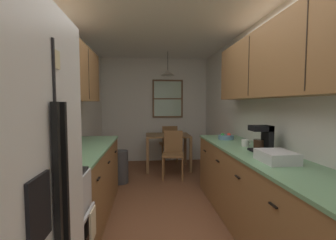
% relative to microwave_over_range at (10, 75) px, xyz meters
% --- Properties ---
extents(ground_plane, '(12.00, 12.00, 0.00)m').
position_rel_microwave_over_range_xyz_m(ground_plane, '(1.11, 1.56, -1.62)').
color(ground_plane, brown).
extents(wall_left, '(0.10, 9.00, 2.55)m').
position_rel_microwave_over_range_xyz_m(wall_left, '(-0.24, 1.56, -0.35)').
color(wall_left, silver).
rests_on(wall_left, ground).
extents(wall_right, '(0.10, 9.00, 2.55)m').
position_rel_microwave_over_range_xyz_m(wall_right, '(2.46, 1.56, -0.35)').
color(wall_right, silver).
rests_on(wall_right, ground).
extents(wall_back, '(4.40, 0.10, 2.55)m').
position_rel_microwave_over_range_xyz_m(wall_back, '(1.11, 4.21, -0.35)').
color(wall_back, silver).
rests_on(wall_back, ground).
extents(ceiling_slab, '(4.40, 9.00, 0.08)m').
position_rel_microwave_over_range_xyz_m(ceiling_slab, '(1.11, 1.56, 0.97)').
color(ceiling_slab, white).
extents(microwave_over_range, '(0.39, 0.60, 0.34)m').
position_rel_microwave_over_range_xyz_m(microwave_over_range, '(0.00, 0.00, 0.00)').
color(microwave_over_range, silver).
extents(counter_left, '(0.64, 1.96, 0.90)m').
position_rel_microwave_over_range_xyz_m(counter_left, '(0.11, 1.30, -1.17)').
color(counter_left, olive).
rests_on(counter_left, ground).
extents(upper_cabinets_left, '(0.33, 2.04, 0.72)m').
position_rel_microwave_over_range_xyz_m(upper_cabinets_left, '(-0.03, 1.25, 0.21)').
color(upper_cabinets_left, olive).
extents(counter_right, '(0.64, 3.29, 0.90)m').
position_rel_microwave_over_range_xyz_m(counter_right, '(2.11, 0.58, -1.17)').
color(counter_right, olive).
rests_on(counter_right, ground).
extents(upper_cabinets_right, '(0.33, 2.97, 0.75)m').
position_rel_microwave_over_range_xyz_m(upper_cabinets_right, '(2.25, 0.53, 0.25)').
color(upper_cabinets_right, olive).
extents(dining_table, '(0.95, 0.74, 0.76)m').
position_rel_microwave_over_range_xyz_m(dining_table, '(1.36, 3.39, -0.99)').
color(dining_table, brown).
rests_on(dining_table, ground).
extents(dining_chair_near, '(0.45, 0.45, 0.90)m').
position_rel_microwave_over_range_xyz_m(dining_chair_near, '(1.41, 2.81, -1.12)').
color(dining_chair_near, olive).
rests_on(dining_chair_near, ground).
extents(dining_chair_far, '(0.45, 0.45, 0.90)m').
position_rel_microwave_over_range_xyz_m(dining_chair_far, '(1.44, 3.97, -1.12)').
color(dining_chair_far, olive).
rests_on(dining_chair_far, ground).
extents(pendant_light, '(0.29, 0.29, 0.51)m').
position_rel_microwave_over_range_xyz_m(pendant_light, '(1.36, 3.39, 0.47)').
color(pendant_light, black).
extents(back_window, '(0.76, 0.05, 0.94)m').
position_rel_microwave_over_range_xyz_m(back_window, '(1.43, 4.14, -0.07)').
color(back_window, brown).
extents(trash_bin, '(0.30, 0.30, 0.58)m').
position_rel_microwave_over_range_xyz_m(trash_bin, '(0.41, 2.57, -1.33)').
color(trash_bin, '#3F3F42').
rests_on(trash_bin, ground).
extents(storage_canister, '(0.11, 0.11, 0.18)m').
position_rel_microwave_over_range_xyz_m(storage_canister, '(0.11, 0.59, -0.64)').
color(storage_canister, red).
rests_on(storage_canister, counter_left).
extents(dish_towel, '(0.02, 0.16, 0.24)m').
position_rel_microwave_over_range_xyz_m(dish_towel, '(0.47, 0.16, -1.12)').
color(dish_towel, beige).
extents(coffee_maker, '(0.22, 0.18, 0.29)m').
position_rel_microwave_over_range_xyz_m(coffee_maker, '(2.19, 0.84, -0.57)').
color(coffee_maker, black).
rests_on(coffee_maker, counter_right).
extents(mug_spare, '(0.12, 0.09, 0.09)m').
position_rel_microwave_over_range_xyz_m(mug_spare, '(2.12, 1.15, -0.68)').
color(mug_spare, white).
rests_on(mug_spare, counter_right).
extents(fruit_bowl, '(0.23, 0.23, 0.09)m').
position_rel_microwave_over_range_xyz_m(fruit_bowl, '(2.08, 1.74, -0.69)').
color(fruit_bowl, '#597F9E').
rests_on(fruit_bowl, counter_right).
extents(dish_rack, '(0.28, 0.34, 0.10)m').
position_rel_microwave_over_range_xyz_m(dish_rack, '(2.07, 0.36, -0.67)').
color(dish_rack, silver).
rests_on(dish_rack, counter_right).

